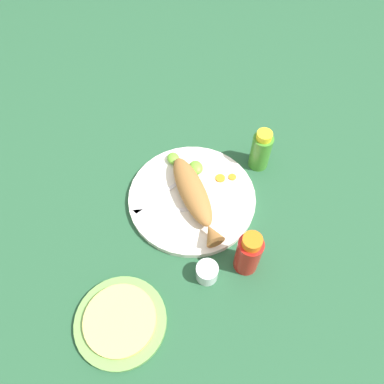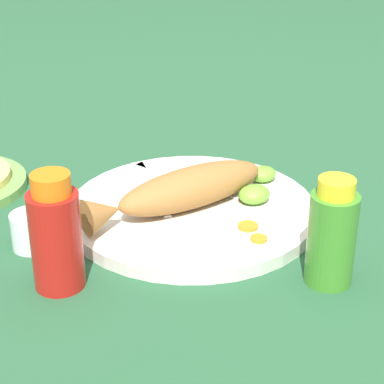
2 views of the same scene
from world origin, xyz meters
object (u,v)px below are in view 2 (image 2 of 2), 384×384
at_px(hot_sauce_bottle_red, 56,235).
at_px(hot_sauce_bottle_green, 332,235).
at_px(salt_cup, 32,233).
at_px(main_plate, 192,211).
at_px(fried_fish, 182,190).
at_px(fork_far, 179,177).
at_px(fork_near, 149,184).

distance_m(hot_sauce_bottle_red, hot_sauce_bottle_green, 0.32).
bearing_deg(salt_cup, hot_sauce_bottle_red, -89.32).
height_order(hot_sauce_bottle_red, hot_sauce_bottle_green, hot_sauce_bottle_red).
relative_size(main_plate, fried_fish, 1.24).
height_order(fried_fish, salt_cup, fried_fish).
bearing_deg(main_plate, fried_fish, -175.22).
distance_m(main_plate, fried_fish, 0.04).
bearing_deg(fork_far, hot_sauce_bottle_red, 100.76).
distance_m(fork_near, hot_sauce_bottle_red, 0.25).
height_order(fork_far, hot_sauce_bottle_green, hot_sauce_bottle_green).
bearing_deg(fork_near, fried_fish, -162.96).
bearing_deg(hot_sauce_bottle_red, fork_near, 39.41).
height_order(fried_fish, fork_near, fried_fish).
xyz_separation_m(fried_fish, fork_far, (0.04, 0.09, -0.03)).
xyz_separation_m(fork_near, salt_cup, (-0.19, -0.06, 0.00)).
bearing_deg(hot_sauce_bottle_green, fried_fish, 110.30).
distance_m(hot_sauce_bottle_green, salt_cup, 0.37).
relative_size(main_plate, hot_sauce_bottle_red, 2.41).
relative_size(fork_near, hot_sauce_bottle_green, 1.39).
height_order(main_plate, fork_far, fork_far).
bearing_deg(fork_near, hot_sauce_bottle_red, 141.43).
bearing_deg(salt_cup, fork_far, 13.68).
height_order(fork_far, salt_cup, salt_cup).
xyz_separation_m(hot_sauce_bottle_red, hot_sauce_bottle_green, (0.28, -0.14, -0.00)).
xyz_separation_m(main_plate, hot_sauce_bottle_green, (0.06, -0.22, 0.05)).
distance_m(fork_near, salt_cup, 0.20).
xyz_separation_m(fried_fish, hot_sauce_bottle_red, (-0.20, -0.07, 0.02)).
relative_size(fried_fish, hot_sauce_bottle_green, 2.09).
relative_size(fork_far, hot_sauce_bottle_green, 1.33).
relative_size(fork_far, salt_cup, 3.31).
bearing_deg(salt_cup, fried_fish, -8.06).
height_order(fork_near, fork_far, same).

